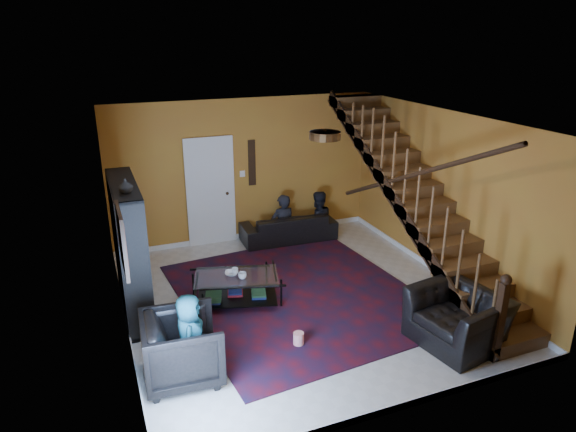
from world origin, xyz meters
The scene contains 21 objects.
floor centered at (0.00, 0.00, 0.00)m, with size 5.50×5.50×0.00m, color beige.
room centered at (-1.33, 1.33, 0.05)m, with size 5.50×5.50×5.50m.
staircase centered at (2.12, 0.00, 1.40)m, with size 0.95×5.02×3.18m.
bookshelf centered at (-2.40, 0.60, 0.96)m, with size 0.35×1.80×2.00m.
door centered at (-0.70, 2.73, 1.02)m, with size 0.82×0.05×2.05m, color silver.
framed_picture centered at (-2.57, -0.90, 1.75)m, with size 0.04×0.74×0.74m, color maroon.
wall_hanging centered at (0.15, 2.73, 1.55)m, with size 0.14×0.03×0.90m, color black.
ceiling_fixture centered at (0.00, -0.80, 2.74)m, with size 0.40×0.40×0.10m, color #3F2814.
rug centered at (0.05, 0.12, 0.01)m, with size 3.48×3.98×0.02m, color #420B14.
sofa centered at (0.74, 2.30, 0.27)m, with size 1.88×0.73×0.55m, color black.
armchair_left centered at (-2.05, -1.27, 0.42)m, with size 0.89×0.92×0.84m, color black.
armchair_right centered at (1.50, -1.88, 0.37)m, with size 1.13×0.98×0.73m, color black.
person_adult_a centered at (0.64, 2.35, 0.25)m, with size 0.51×0.34×1.40m, color black.
person_adult_b centered at (1.41, 2.35, 0.24)m, with size 0.67×0.52×1.38m, color black.
person_child centered at (-1.95, -1.28, 0.55)m, with size 0.54×0.35×1.10m, color #175159.
coffee_table centered at (-0.94, 0.20, 0.28)m, with size 1.41×1.05×0.48m.
cup_a centered at (-0.88, 0.09, 0.53)m, with size 0.12×0.12×0.10m, color #999999.
cup_b centered at (-0.94, 0.28, 0.53)m, with size 0.10×0.10×0.09m, color #999999.
bowl centered at (-1.00, 0.27, 0.50)m, with size 0.20×0.20×0.05m, color #999999.
vase centered at (-2.41, 0.10, 2.10)m, with size 0.18×0.18×0.19m, color #999999.
popcorn_bucket centered at (-0.49, -1.16, 0.10)m, with size 0.15×0.15×0.17m, color red.
Camera 1 is at (-2.81, -6.58, 4.00)m, focal length 32.00 mm.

